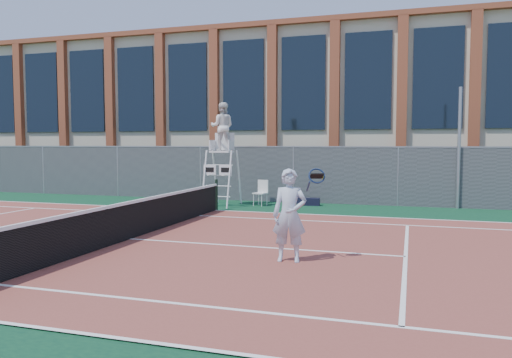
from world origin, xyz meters
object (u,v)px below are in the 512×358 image
(umpire_chair, at_px, (222,130))
(steel_pole, at_px, (459,148))
(tennis_player, at_px, (290,215))
(plastic_chair, at_px, (262,190))

(umpire_chair, bearing_deg, steel_pole, 11.07)
(tennis_player, bearing_deg, plastic_chair, 110.18)
(umpire_chair, distance_m, plastic_chair, 2.73)
(steel_pole, distance_m, plastic_chair, 7.28)
(steel_pole, xyz_separation_m, umpire_chair, (-8.42, -1.65, 0.70))
(umpire_chair, height_order, tennis_player, umpire_chair)
(plastic_chair, bearing_deg, steel_pole, 10.09)
(plastic_chair, relative_size, tennis_player, 0.53)
(umpire_chair, relative_size, plastic_chair, 4.08)
(tennis_player, bearing_deg, umpire_chair, 119.26)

